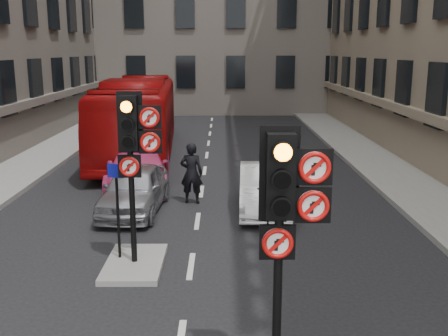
{
  "coord_description": "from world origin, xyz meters",
  "views": [
    {
      "loc": [
        0.66,
        -5.42,
        4.51
      ],
      "look_at": [
        0.7,
        3.0,
        2.6
      ],
      "focal_mm": 42.0,
      "sensor_mm": 36.0,
      "label": 1
    }
  ],
  "objects_px": {
    "motorcyclist": "(191,173)",
    "info_sign": "(117,198)",
    "car_white": "(264,188)",
    "car_pink": "(139,167)",
    "signal_near": "(286,204)",
    "car_silver": "(135,189)",
    "motorcycle": "(267,203)",
    "signal_far": "(134,141)",
    "bus_red": "(138,117)"
  },
  "relations": [
    {
      "from": "motorcyclist",
      "to": "info_sign",
      "type": "height_order",
      "value": "info_sign"
    },
    {
      "from": "car_white",
      "to": "car_pink",
      "type": "bearing_deg",
      "value": 149.13
    },
    {
      "from": "car_pink",
      "to": "info_sign",
      "type": "bearing_deg",
      "value": -89.37
    },
    {
      "from": "signal_near",
      "to": "car_silver",
      "type": "height_order",
      "value": "signal_near"
    },
    {
      "from": "motorcycle",
      "to": "info_sign",
      "type": "relative_size",
      "value": 0.92
    },
    {
      "from": "car_silver",
      "to": "info_sign",
      "type": "bearing_deg",
      "value": -82.6
    },
    {
      "from": "signal_far",
      "to": "motorcycle",
      "type": "bearing_deg",
      "value": 43.09
    },
    {
      "from": "bus_red",
      "to": "info_sign",
      "type": "height_order",
      "value": "bus_red"
    },
    {
      "from": "signal_near",
      "to": "motorcyclist",
      "type": "distance_m",
      "value": 9.05
    },
    {
      "from": "motorcyclist",
      "to": "info_sign",
      "type": "bearing_deg",
      "value": 79.83
    },
    {
      "from": "motorcyclist",
      "to": "info_sign",
      "type": "relative_size",
      "value": 0.89
    },
    {
      "from": "car_pink",
      "to": "motorcycle",
      "type": "xyz_separation_m",
      "value": [
        3.95,
        -3.86,
        -0.12
      ]
    },
    {
      "from": "signal_far",
      "to": "bus_red",
      "type": "bearing_deg",
      "value": 98.64
    },
    {
      "from": "car_silver",
      "to": "car_pink",
      "type": "xyz_separation_m",
      "value": [
        -0.3,
        2.72,
        0.04
      ]
    },
    {
      "from": "motorcycle",
      "to": "car_pink",
      "type": "bearing_deg",
      "value": 139.33
    },
    {
      "from": "signal_near",
      "to": "car_pink",
      "type": "height_order",
      "value": "signal_near"
    },
    {
      "from": "car_white",
      "to": "motorcycle",
      "type": "distance_m",
      "value": 1.25
    },
    {
      "from": "signal_far",
      "to": "motorcyclist",
      "type": "relative_size",
      "value": 1.94
    },
    {
      "from": "bus_red",
      "to": "motorcyclist",
      "type": "bearing_deg",
      "value": -73.75
    },
    {
      "from": "signal_near",
      "to": "bus_red",
      "type": "xyz_separation_m",
      "value": [
        -4.44,
        16.13,
        -0.92
      ]
    },
    {
      "from": "signal_far",
      "to": "car_white",
      "type": "xyz_separation_m",
      "value": [
        2.97,
        4.03,
        -2.06
      ]
    },
    {
      "from": "info_sign",
      "to": "signal_far",
      "type": "bearing_deg",
      "value": -6.24
    },
    {
      "from": "car_pink",
      "to": "car_white",
      "type": "bearing_deg",
      "value": -37.65
    },
    {
      "from": "car_silver",
      "to": "info_sign",
      "type": "relative_size",
      "value": 1.87
    },
    {
      "from": "car_silver",
      "to": "signal_far",
      "type": "bearing_deg",
      "value": -76.51
    },
    {
      "from": "signal_near",
      "to": "motorcycle",
      "type": "distance_m",
      "value": 7.07
    },
    {
      "from": "signal_near",
      "to": "motorcyclist",
      "type": "relative_size",
      "value": 1.94
    },
    {
      "from": "motorcycle",
      "to": "motorcyclist",
      "type": "relative_size",
      "value": 1.04
    },
    {
      "from": "car_white",
      "to": "info_sign",
      "type": "bearing_deg",
      "value": -129.16
    },
    {
      "from": "signal_near",
      "to": "signal_far",
      "type": "relative_size",
      "value": 1.0
    },
    {
      "from": "signal_near",
      "to": "motorcycle",
      "type": "xyz_separation_m",
      "value": [
        0.36,
        6.77,
        -2.01
      ]
    },
    {
      "from": "car_silver",
      "to": "motorcycle",
      "type": "bearing_deg",
      "value": -13.85
    },
    {
      "from": "bus_red",
      "to": "car_pink",
      "type": "bearing_deg",
      "value": -85.04
    },
    {
      "from": "signal_near",
      "to": "info_sign",
      "type": "xyz_separation_m",
      "value": [
        -3.04,
        4.2,
        -1.12
      ]
    },
    {
      "from": "car_pink",
      "to": "signal_near",
      "type": "bearing_deg",
      "value": -75.63
    },
    {
      "from": "car_silver",
      "to": "car_pink",
      "type": "height_order",
      "value": "car_pink"
    },
    {
      "from": "car_white",
      "to": "motorcyclist",
      "type": "distance_m",
      "value": 2.24
    },
    {
      "from": "car_silver",
      "to": "signal_near",
      "type": "bearing_deg",
      "value": -63.95
    },
    {
      "from": "bus_red",
      "to": "signal_far",
      "type": "bearing_deg",
      "value": -85.23
    },
    {
      "from": "car_white",
      "to": "motorcyclist",
      "type": "xyz_separation_m",
      "value": [
        -2.1,
        0.7,
        0.28
      ]
    },
    {
      "from": "bus_red",
      "to": "motorcycle",
      "type": "relative_size",
      "value": 6.23
    },
    {
      "from": "bus_red",
      "to": "info_sign",
      "type": "xyz_separation_m",
      "value": [
        1.41,
        -11.93,
        -0.2
      ]
    },
    {
      "from": "car_pink",
      "to": "motorcyclist",
      "type": "bearing_deg",
      "value": -50.01
    },
    {
      "from": "signal_near",
      "to": "signal_far",
      "type": "bearing_deg",
      "value": 123.02
    },
    {
      "from": "signal_far",
      "to": "motorcyclist",
      "type": "distance_m",
      "value": 5.13
    },
    {
      "from": "car_silver",
      "to": "motorcyclist",
      "type": "height_order",
      "value": "motorcyclist"
    },
    {
      "from": "signal_near",
      "to": "info_sign",
      "type": "distance_m",
      "value": 5.3
    },
    {
      "from": "signal_near",
      "to": "motorcyclist",
      "type": "xyz_separation_m",
      "value": [
        -1.73,
        8.73,
        -1.66
      ]
    },
    {
      "from": "signal_far",
      "to": "car_pink",
      "type": "distance_m",
      "value": 7.0
    },
    {
      "from": "bus_red",
      "to": "info_sign",
      "type": "relative_size",
      "value": 5.74
    }
  ]
}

